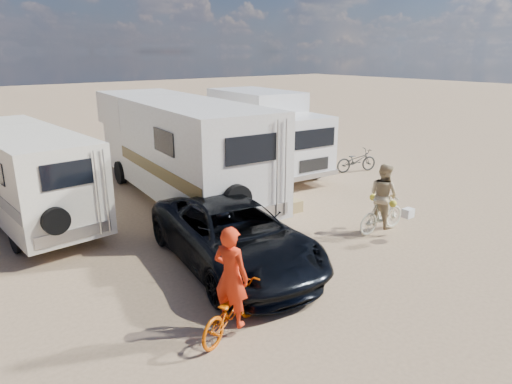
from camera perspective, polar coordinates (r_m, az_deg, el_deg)
ground at (r=11.45m, az=8.32°, el=-8.18°), size 140.00×140.00×0.00m
rv_main at (r=15.74m, az=-9.68°, el=5.21°), size 3.59×9.57×3.36m
rv_left at (r=14.85m, az=-26.65°, el=1.66°), size 2.59×6.97×2.73m
box_truck at (r=18.81m, az=1.41°, el=7.32°), size 2.91×6.21×3.33m
dark_suv at (r=10.74m, az=-2.80°, el=-5.35°), size 3.31×5.77×1.52m
bike_man at (r=8.42m, az=-3.07°, el=-14.34°), size 1.88×1.23×0.93m
bike_woman at (r=13.23m, az=15.40°, el=-2.68°), size 1.74×0.57×1.03m
rider_man at (r=8.19m, az=-3.12°, el=-11.58°), size 0.66×0.79×1.86m
rider_woman at (r=13.11m, az=15.53°, el=-1.14°), size 0.72×0.90×1.78m
bike_parked at (r=19.69m, az=12.41°, el=3.86°), size 1.93×1.17×0.96m
cooler at (r=13.81m, az=1.50°, el=-2.39°), size 0.74×0.65×0.49m
crate at (r=14.54m, az=4.68°, el=-1.72°), size 0.48×0.48×0.36m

